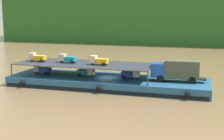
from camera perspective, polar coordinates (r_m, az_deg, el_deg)
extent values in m
plane|color=brown|center=(50.04, -0.76, -3.00)|extent=(400.00, 400.00, 0.00)
cube|color=#23567A|center=(49.87, -0.76, -2.16)|extent=(30.70, 8.33, 1.50)
cube|color=black|center=(46.09, -2.31, -3.74)|extent=(30.09, 0.06, 0.50)
sphere|color=black|center=(51.01, -15.57, -2.15)|extent=(0.74, 0.74, 0.74)
sphere|color=black|center=(45.79, -2.39, -3.19)|extent=(0.74, 0.74, 0.74)
sphere|color=black|center=(43.50, 13.15, -4.20)|extent=(0.74, 0.74, 0.74)
cube|color=#1E4C99|center=(47.73, 8.16, 0.04)|extent=(2.09, 2.27, 2.00)
cube|color=#192833|center=(47.79, 6.94, 0.50)|extent=(0.14, 1.84, 0.60)
cube|color=#474C33|center=(47.47, 12.25, 0.15)|extent=(4.89, 2.50, 2.50)
cube|color=black|center=(47.71, 12.19, -1.38)|extent=(6.85, 1.66, 0.20)
cylinder|color=black|center=(48.89, 8.72, -1.04)|extent=(1.01, 0.32, 1.00)
cylinder|color=black|center=(46.92, 8.48, -1.52)|extent=(1.01, 0.32, 1.00)
cylinder|color=black|center=(48.69, 13.93, -1.28)|extent=(1.01, 0.32, 1.00)
cylinder|color=black|center=(46.71, 13.91, -1.77)|extent=(1.01, 0.32, 1.00)
cylinder|color=#2D333D|center=(51.54, 7.78, 0.14)|extent=(0.16, 0.16, 2.00)
cylinder|color=#2D333D|center=(44.40, 6.31, -1.49)|extent=(0.16, 0.16, 2.00)
cylinder|color=#2D333D|center=(58.61, -13.31, 1.20)|extent=(0.16, 0.16, 2.00)
cylinder|color=#2D333D|center=(52.45, -17.28, -0.06)|extent=(0.16, 0.16, 2.00)
cube|color=#2D333D|center=(50.59, -4.88, 1.10)|extent=(21.50, 7.53, 0.10)
cube|color=#1E47B7|center=(53.71, -11.67, 0.04)|extent=(1.72, 1.23, 0.70)
cube|color=#C6B793|center=(54.32, -12.99, 0.31)|extent=(0.92, 1.01, 1.10)
cube|color=#19232D|center=(54.53, -13.43, 0.45)|extent=(0.05, 0.85, 0.38)
cylinder|color=black|center=(54.49, -13.11, -0.25)|extent=(0.56, 0.15, 0.56)
cylinder|color=black|center=(54.06, -11.02, -0.25)|extent=(0.56, 0.15, 0.56)
cylinder|color=black|center=(53.13, -11.53, -0.46)|extent=(0.56, 0.15, 0.56)
cube|color=teal|center=(51.08, -5.14, -0.32)|extent=(1.72, 1.23, 0.70)
cube|color=beige|center=(50.53, -3.68, -0.19)|extent=(0.92, 1.02, 1.10)
cube|color=#19232D|center=(50.34, -3.18, -0.09)|extent=(0.06, 0.85, 0.38)
cylinder|color=black|center=(50.58, -3.51, -0.81)|extent=(0.56, 0.15, 0.56)
cylinder|color=black|center=(50.83, -5.78, -0.79)|extent=(0.56, 0.15, 0.56)
cylinder|color=black|center=(51.78, -5.31, -0.57)|extent=(0.56, 0.15, 0.56)
cube|color=#1E47B7|center=(49.11, 2.69, -0.73)|extent=(1.73, 1.25, 0.70)
cube|color=beige|center=(48.80, 4.30, -0.58)|extent=(0.93, 1.02, 1.10)
cube|color=#19232D|center=(48.69, 4.84, -0.48)|extent=(0.06, 0.85, 0.38)
cylinder|color=black|center=(48.88, 4.46, -1.22)|extent=(0.56, 0.16, 0.56)
cylinder|color=black|center=(48.75, 2.09, -1.22)|extent=(0.56, 0.16, 0.56)
cylinder|color=black|center=(49.77, 2.37, -0.99)|extent=(0.56, 0.16, 0.56)
cube|color=gold|center=(53.45, -12.51, 2.13)|extent=(1.74, 1.26, 0.70)
cube|color=beige|center=(54.07, -13.85, 2.38)|extent=(0.93, 1.03, 1.10)
cube|color=#19232D|center=(54.28, -14.29, 2.51)|extent=(0.07, 0.85, 0.38)
cylinder|color=black|center=(54.22, -13.96, 1.81)|extent=(0.56, 0.16, 0.56)
cylinder|color=black|center=(53.79, -11.86, 1.83)|extent=(0.56, 0.16, 0.56)
cylinder|color=black|center=(52.85, -12.37, 1.66)|extent=(0.56, 0.16, 0.56)
cube|color=teal|center=(51.25, -7.29, 1.94)|extent=(1.72, 1.23, 0.70)
cube|color=#C6B793|center=(51.82, -8.70, 2.22)|extent=(0.92, 1.02, 1.10)
cube|color=#19232D|center=(52.02, -9.17, 2.36)|extent=(0.06, 0.85, 0.38)
cylinder|color=black|center=(51.97, -8.83, 1.63)|extent=(0.56, 0.15, 0.56)
cylinder|color=black|center=(51.61, -6.63, 1.62)|extent=(0.56, 0.15, 0.56)
cylinder|color=black|center=(50.66, -7.12, 1.45)|extent=(0.56, 0.15, 0.56)
cube|color=gold|center=(48.83, -1.73, 1.60)|extent=(1.72, 1.23, 0.70)
cube|color=beige|center=(49.28, -3.27, 1.90)|extent=(0.92, 1.02, 1.10)
cube|color=#19232D|center=(49.43, -3.78, 2.05)|extent=(0.06, 0.85, 0.38)
cylinder|color=black|center=(49.42, -3.42, 1.28)|extent=(0.56, 0.15, 0.56)
cylinder|color=black|center=(49.25, -1.08, 1.27)|extent=(0.56, 0.15, 0.56)
cylinder|color=black|center=(48.27, -1.49, 1.08)|extent=(0.56, 0.15, 0.56)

